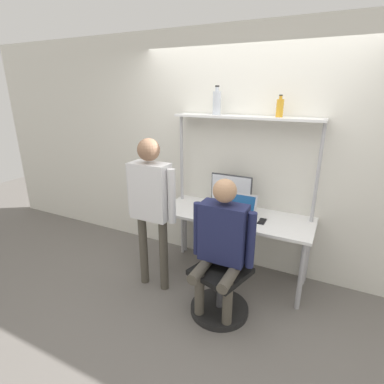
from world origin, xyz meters
name	(u,v)px	position (x,y,z in m)	size (l,w,h in m)	color
ground_plane	(222,290)	(0.00, 0.00, 0.00)	(12.00, 12.00, 0.00)	slate
wall_back	(248,155)	(0.00, 0.68, 1.35)	(8.00, 0.06, 2.70)	silver
desk	(235,222)	(0.00, 0.34, 0.67)	(1.64, 0.63, 0.76)	white
shelf_unit	(244,145)	(0.00, 0.52, 1.49)	(1.56, 0.24, 1.80)	white
monitor	(231,191)	(-0.11, 0.49, 0.97)	(0.47, 0.19, 0.40)	#333338
laptop	(239,211)	(0.05, 0.28, 0.83)	(0.35, 0.26, 0.25)	#BCBCC1
cell_phone	(262,221)	(0.31, 0.28, 0.77)	(0.07, 0.15, 0.01)	black
office_chair	(223,285)	(0.10, -0.27, 0.28)	(0.57, 0.57, 0.92)	black
person_seated	(222,239)	(0.09, -0.31, 0.79)	(0.59, 0.46, 1.34)	#4C473D
person_standing	(151,197)	(-0.71, -0.23, 1.03)	(0.56, 0.22, 1.62)	#4C473D
bottle_clear	(217,102)	(-0.33, 0.52, 1.92)	(0.09, 0.09, 0.30)	silver
bottle_amber	(280,108)	(0.34, 0.52, 1.89)	(0.07, 0.07, 0.21)	gold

